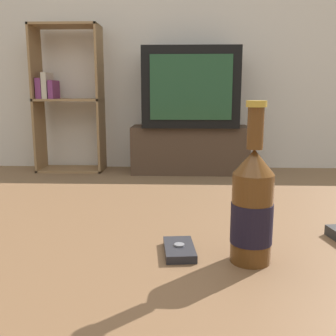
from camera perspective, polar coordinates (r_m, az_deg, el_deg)
name	(u,v)px	position (r m, az deg, el deg)	size (l,w,h in m)	color
back_wall	(169,27)	(3.81, 0.20, 19.79)	(8.00, 0.05, 2.60)	silver
coffee_table	(120,259)	(0.82, -7.03, -12.91)	(1.36, 0.86, 0.44)	brown
tv_stand	(190,149)	(3.54, 3.17, 2.72)	(1.03, 0.37, 0.42)	#4C3828
television	(190,88)	(3.50, 3.27, 11.56)	(0.82, 0.48, 0.67)	black
bookshelf	(65,98)	(3.70, -14.70, 9.84)	(0.59, 0.30, 1.29)	#99754C
beer_bottle	(252,207)	(0.66, 12.11, -5.61)	(0.07, 0.07, 0.27)	#563314
cell_phone	(179,249)	(0.71, 1.64, -11.72)	(0.06, 0.10, 0.02)	#232328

